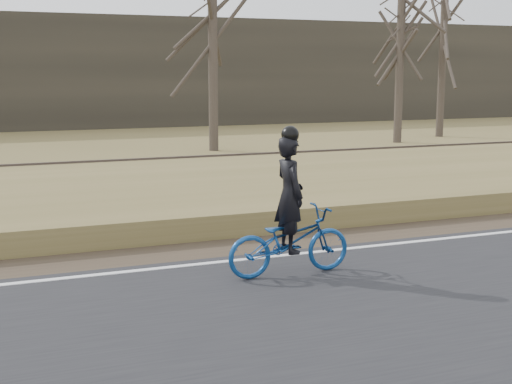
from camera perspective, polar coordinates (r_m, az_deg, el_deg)
name	(u,v)px	position (r m, az deg, el deg)	size (l,w,h in m)	color
ground	(159,276)	(10.93, -7.80, -6.69)	(120.00, 120.00, 0.00)	olive
road	(211,329)	(8.64, -3.66, -10.90)	(120.00, 6.00, 0.06)	black
edge_line	(155,269)	(11.10, -8.06, -6.10)	(120.00, 0.12, 0.01)	silver
shoulder	(141,256)	(12.06, -9.21, -5.08)	(120.00, 1.60, 0.04)	#473A2B
embankment	(108,212)	(14.88, -11.80, -1.55)	(120.00, 5.00, 0.44)	olive
ballast	(80,184)	(18.58, -13.89, 0.59)	(120.00, 3.00, 0.45)	slate
railroad	(80,173)	(18.54, -13.92, 1.52)	(120.00, 2.40, 0.29)	black
treeline_backdrop	(17,72)	(40.27, -18.58, 9.07)	(120.00, 4.00, 6.00)	#383328
cyclist	(289,229)	(10.56, 2.68, -2.94)	(1.93, 0.68, 2.22)	navy
bare_tree_center	(213,32)	(27.73, -3.49, 12.65)	(0.36, 0.36, 9.03)	#463C33
bare_tree_right	(400,49)	(31.48, 11.46, 11.14)	(0.36, 0.36, 7.96)	#463C33
bare_tree_far_right	(443,38)	(34.82, 14.76, 11.83)	(0.36, 0.36, 9.15)	#463C33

